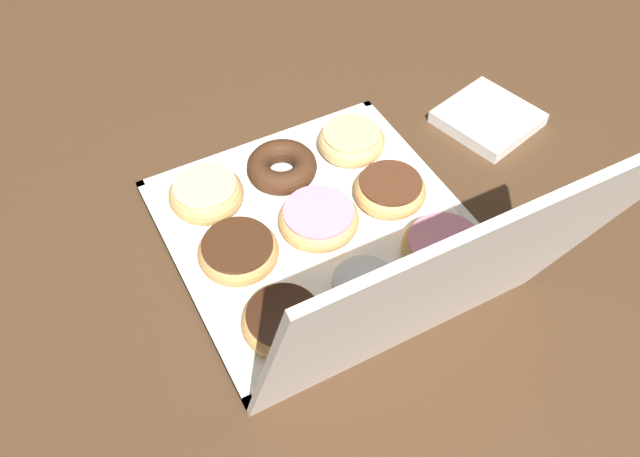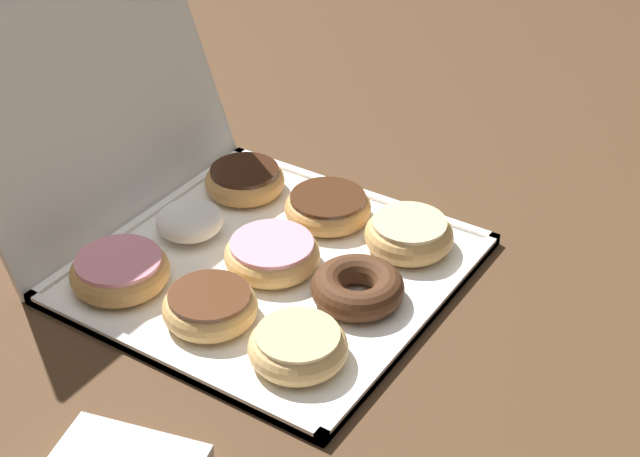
{
  "view_description": "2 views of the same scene",
  "coord_description": "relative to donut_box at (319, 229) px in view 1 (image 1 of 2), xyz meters",
  "views": [
    {
      "loc": [
        0.3,
        0.56,
        0.76
      ],
      "look_at": [
        0.01,
        0.02,
        0.03
      ],
      "focal_mm": 37.45,
      "sensor_mm": 36.0,
      "label": 1
    },
    {
      "loc": [
        -0.77,
        -0.57,
        0.71
      ],
      "look_at": [
        0.05,
        -0.04,
        0.05
      ],
      "focal_mm": 53.68,
      "sensor_mm": 36.0,
      "label": 2
    }
  ],
  "objects": [
    {
      "name": "pink_frosted_donut_6",
      "position": [
        -0.13,
        0.13,
        0.02
      ],
      "size": [
        0.12,
        0.12,
        0.04
      ],
      "color": "tan",
      "rests_on": "donut_box"
    },
    {
      "name": "box_lid_open",
      "position": [
        0.0,
        0.29,
        0.2
      ],
      "size": [
        0.42,
        0.15,
        0.42
      ],
      "primitive_type": "cube",
      "rotation": [
        1.24,
        0.0,
        0.0
      ],
      "color": "white",
      "rests_on": "ground"
    },
    {
      "name": "ground_plane",
      "position": [
        0.0,
        0.0,
        -0.01
      ],
      "size": [
        3.0,
        3.0,
        0.0
      ],
      "primitive_type": "plane",
      "color": "#4C331E"
    },
    {
      "name": "chocolate_frosted_donut_5",
      "position": [
        0.13,
        -0.0,
        0.02
      ],
      "size": [
        0.12,
        0.12,
        0.04
      ],
      "color": "tan",
      "rests_on": "donut_box"
    },
    {
      "name": "chocolate_cake_ring_donut_1",
      "position": [
        0.0,
        -0.12,
        0.02
      ],
      "size": [
        0.11,
        0.11,
        0.04
      ],
      "color": "#472816",
      "rests_on": "donut_box"
    },
    {
      "name": "chocolate_frosted_donut_8",
      "position": [
        0.12,
        0.13,
        0.02
      ],
      "size": [
        0.11,
        0.11,
        0.04
      ],
      "color": "tan",
      "rests_on": "donut_box"
    },
    {
      "name": "napkin_stack",
      "position": [
        -0.37,
        -0.08,
        0.01
      ],
      "size": [
        0.18,
        0.18,
        0.02
      ],
      "primitive_type": "cube",
      "rotation": [
        0.0,
        0.0,
        0.26
      ],
      "color": "white",
      "rests_on": "ground"
    },
    {
      "name": "pink_frosted_donut_4",
      "position": [
        -0.0,
        -0.0,
        0.02
      ],
      "size": [
        0.12,
        0.12,
        0.04
      ],
      "color": "tan",
      "rests_on": "donut_box"
    },
    {
      "name": "chocolate_frosted_donut_3",
      "position": [
        -0.12,
        -0.0,
        0.02
      ],
      "size": [
        0.11,
        0.11,
        0.04
      ],
      "color": "tan",
      "rests_on": "donut_box"
    },
    {
      "name": "glazed_ring_donut_0",
      "position": [
        -0.12,
        -0.12,
        0.02
      ],
      "size": [
        0.11,
        0.11,
        0.04
      ],
      "color": "#E5B770",
      "rests_on": "donut_box"
    },
    {
      "name": "powdered_filled_donut_7",
      "position": [
        0.0,
        0.13,
        0.03
      ],
      "size": [
        0.09,
        0.09,
        0.04
      ],
      "color": "white",
      "rests_on": "donut_box"
    },
    {
      "name": "donut_box",
      "position": [
        0.0,
        0.0,
        0.0
      ],
      "size": [
        0.42,
        0.42,
        0.01
      ],
      "color": "white",
      "rests_on": "ground"
    },
    {
      "name": "glazed_ring_donut_2",
      "position": [
        0.13,
        -0.12,
        0.03
      ],
      "size": [
        0.11,
        0.11,
        0.04
      ],
      "color": "tan",
      "rests_on": "donut_box"
    }
  ]
}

